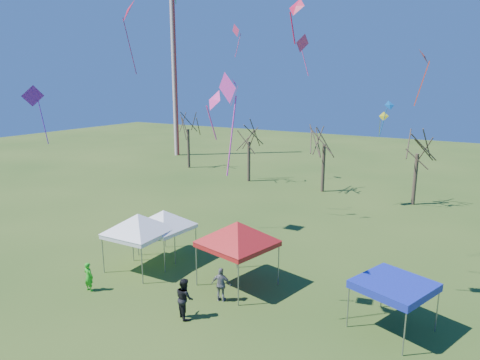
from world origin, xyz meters
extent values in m
plane|color=#2D4C18|center=(0.00, 0.00, 0.00)|extent=(140.00, 140.00, 0.00)
cylinder|color=silver|center=(-28.00, 34.00, 12.50)|extent=(0.70, 0.70, 25.00)
cylinder|color=#3D2D21|center=(-20.85, 27.38, 2.39)|extent=(0.32, 0.32, 4.78)
cylinder|color=#3D2D21|center=(-10.77, 24.65, 2.14)|extent=(0.32, 0.32, 4.28)
cylinder|color=#3D2D21|center=(-2.37, 24.38, 2.32)|extent=(0.32, 0.32, 4.64)
cylinder|color=#3D2D21|center=(6.03, 24.04, 2.24)|extent=(0.32, 0.32, 4.49)
cylinder|color=gray|center=(-6.74, 0.71, 1.01)|extent=(0.06, 0.06, 2.03)
cylinder|color=gray|center=(-6.82, 3.54, 1.01)|extent=(0.06, 0.06, 2.03)
cylinder|color=gray|center=(-3.90, 0.79, 1.01)|extent=(0.06, 0.06, 2.03)
cylinder|color=gray|center=(-3.98, 3.62, 1.01)|extent=(0.06, 0.06, 2.03)
cube|color=white|center=(-5.36, 2.17, 2.15)|extent=(3.12, 3.12, 0.24)
pyramid|color=white|center=(-5.36, 2.17, 3.28)|extent=(4.30, 4.30, 1.01)
cylinder|color=gray|center=(-6.47, 2.76, 0.95)|extent=(0.06, 0.06, 1.90)
cylinder|color=gray|center=(-6.22, 5.40, 0.95)|extent=(0.06, 0.06, 1.90)
cylinder|color=gray|center=(-3.83, 2.50, 0.95)|extent=(0.06, 0.06, 1.90)
cylinder|color=gray|center=(-3.58, 5.15, 0.95)|extent=(0.06, 0.06, 1.90)
cube|color=white|center=(-5.02, 3.95, 2.01)|extent=(3.10, 3.10, 0.23)
pyramid|color=white|center=(-5.02, 3.95, 3.07)|extent=(4.00, 4.00, 0.95)
cylinder|color=gray|center=(-1.32, 2.09, 1.09)|extent=(0.07, 0.07, 2.18)
cylinder|color=gray|center=(-0.62, 5.06, 1.09)|extent=(0.07, 0.07, 2.18)
cylinder|color=gray|center=(1.64, 1.39, 1.09)|extent=(0.07, 0.07, 2.18)
cylinder|color=gray|center=(2.34, 4.35, 1.09)|extent=(0.07, 0.07, 2.18)
cube|color=#A91011|center=(0.51, 3.22, 2.31)|extent=(3.93, 3.93, 0.26)
pyramid|color=#A91011|center=(0.51, 3.22, 3.52)|extent=(4.49, 4.49, 1.09)
cylinder|color=gray|center=(6.68, 2.21, 0.94)|extent=(0.06, 0.06, 1.88)
cylinder|color=gray|center=(7.58, 4.69, 0.94)|extent=(0.06, 0.06, 1.88)
cylinder|color=gray|center=(9.16, 1.31, 0.94)|extent=(0.06, 0.06, 1.88)
cylinder|color=gray|center=(10.06, 3.79, 0.94)|extent=(0.06, 0.06, 1.88)
cube|color=#0F1D9C|center=(8.37, 3.00, 2.00)|extent=(3.62, 3.62, 0.23)
cube|color=#0F1D9C|center=(8.37, 3.00, 2.17)|extent=(3.62, 3.62, 0.11)
imported|color=green|center=(-5.75, -1.17, 0.77)|extent=(0.56, 0.37, 1.53)
imported|color=black|center=(0.05, -0.72, 0.95)|extent=(1.16, 1.09, 1.89)
imported|color=slate|center=(0.68, 1.37, 0.86)|extent=(1.08, 0.67, 1.71)
cone|color=#D02E79|center=(-2.20, 17.63, 13.42)|extent=(1.02, 1.56, 1.40)
cube|color=#D02E79|center=(-2.07, 18.02, 11.99)|extent=(0.83, 0.32, 2.15)
cone|color=red|center=(8.19, 6.83, 11.61)|extent=(0.64, 0.91, 0.74)
cube|color=red|center=(8.22, 6.60, 10.40)|extent=(0.51, 0.11, 2.00)
cone|color=#F736C3|center=(2.16, -0.25, 10.27)|extent=(1.25, 0.83, 1.23)
cube|color=#F736C3|center=(2.36, -0.35, 8.40)|extent=(0.25, 0.45, 3.14)
cone|color=#6617A4|center=(-13.11, 1.78, 9.67)|extent=(0.88, 1.46, 1.33)
cube|color=#6617A4|center=(-12.98, 2.24, 8.02)|extent=(0.96, 0.29, 2.63)
cone|color=red|center=(-9.10, 6.14, 14.82)|extent=(1.75, 1.71, 1.41)
cube|color=red|center=(-9.34, 6.37, 12.69)|extent=(0.50, 0.54, 3.48)
cone|color=#F43673|center=(-11.94, 24.03, 15.50)|extent=(1.37, 1.04, 1.28)
cube|color=#F43673|center=(-11.65, 23.87, 14.02)|extent=(0.37, 0.63, 2.32)
cone|color=blue|center=(3.98, 21.28, 8.67)|extent=(0.97, 0.93, 0.76)
cube|color=blue|center=(3.64, 21.00, 7.28)|extent=(0.63, 0.74, 2.37)
cone|color=yellow|center=(3.35, 22.44, 7.68)|extent=(0.82, 0.41, 0.77)
cube|color=yellow|center=(3.10, 22.39, 6.71)|extent=(0.16, 0.56, 1.55)
cone|color=red|center=(3.71, 2.57, 13.49)|extent=(0.93, 0.71, 0.74)
cube|color=red|center=(3.55, 2.62, 12.66)|extent=(0.16, 0.38, 1.26)
cone|color=#F23595|center=(1.14, 0.26, 9.76)|extent=(1.07, 0.89, 0.86)
cube|color=#F23595|center=(0.93, 0.36, 8.80)|extent=(0.26, 0.46, 1.47)
cone|color=#F235B9|center=(-11.51, 23.00, 10.39)|extent=(1.03, 1.26, 0.99)
cube|color=#F235B9|center=(-11.35, 22.65, 9.11)|extent=(0.75, 0.36, 2.03)
camera|label=1|loc=(11.12, -14.67, 10.51)|focal=32.00mm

